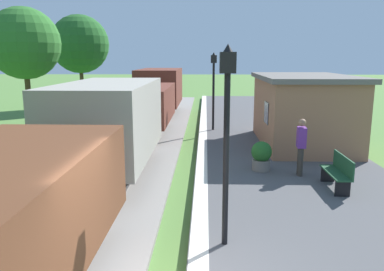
% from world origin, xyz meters
% --- Properties ---
extents(freight_train, '(2.50, 26.00, 2.72)m').
position_xyz_m(freight_train, '(-2.40, 9.96, 1.55)').
color(freight_train, brown).
rests_on(freight_train, rail_near).
extents(station_hut, '(3.50, 5.80, 2.78)m').
position_xyz_m(station_hut, '(4.40, 10.35, 1.65)').
color(station_hut, '#9E6B4C').
rests_on(station_hut, platform_slab).
extents(bench_near_hut, '(0.42, 1.50, 0.91)m').
position_xyz_m(bench_near_hut, '(4.06, 4.86, 0.72)').
color(bench_near_hut, '#1E4C2D').
rests_on(bench_near_hut, platform_slab).
extents(person_waiting, '(0.27, 0.40, 1.71)m').
position_xyz_m(person_waiting, '(3.33, 6.03, 1.18)').
color(person_waiting, '#38332D').
rests_on(person_waiting, platform_slab).
extents(potted_planter, '(0.64, 0.64, 0.92)m').
position_xyz_m(potted_planter, '(2.26, 6.52, 0.72)').
color(potted_planter, slate).
rests_on(potted_planter, platform_slab).
extents(lamp_post_near, '(0.28, 0.28, 3.70)m').
position_xyz_m(lamp_post_near, '(0.88, 1.62, 2.80)').
color(lamp_post_near, black).
rests_on(lamp_post_near, platform_slab).
extents(lamp_post_far, '(0.28, 0.28, 3.70)m').
position_xyz_m(lamp_post_far, '(0.88, 13.34, 2.80)').
color(lamp_post_far, black).
rests_on(lamp_post_far, platform_slab).
extents(tree_field_left, '(3.65, 3.65, 6.23)m').
position_xyz_m(tree_field_left, '(-8.75, 14.70, 4.40)').
color(tree_field_left, '#4C3823').
rests_on(tree_field_left, ground).
extents(tree_field_distant, '(4.20, 4.20, 6.75)m').
position_xyz_m(tree_field_distant, '(-8.66, 23.29, 4.64)').
color(tree_field_distant, '#4C3823').
rests_on(tree_field_distant, ground).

